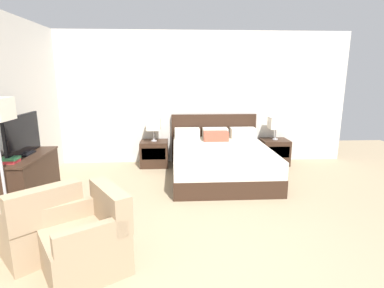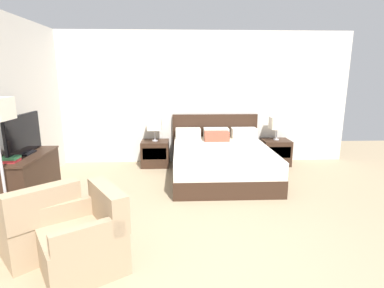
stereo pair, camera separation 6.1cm
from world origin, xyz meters
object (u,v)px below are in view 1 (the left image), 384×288
(book_red_cover, at_px, (9,161))
(nightstand_left, at_px, (154,153))
(bed, at_px, (220,160))
(dresser, at_px, (26,181))
(nightstand_right, at_px, (274,152))
(table_lamp_left, at_px, (154,124))
(table_lamp_right, at_px, (276,123))
(tv, at_px, (23,135))
(armchair_companion, at_px, (89,241))
(armchair_by_window, at_px, (40,226))
(book_blue_cover, at_px, (10,159))

(book_red_cover, bearing_deg, nightstand_left, 53.39)
(bed, bearing_deg, dresser, -157.94)
(nightstand_right, height_order, table_lamp_left, table_lamp_left)
(bed, relative_size, table_lamp_right, 4.42)
(table_lamp_left, distance_m, dresser, 2.51)
(bed, xyz_separation_m, tv, (-2.83, -1.08, 0.70))
(bed, xyz_separation_m, dresser, (-2.84, -1.15, 0.08))
(table_lamp_right, height_order, book_red_cover, table_lamp_right)
(tv, distance_m, book_red_cover, 0.46)
(armchair_companion, bearing_deg, nightstand_right, 49.07)
(tv, bearing_deg, book_red_cover, -91.51)
(tv, distance_m, armchair_companion, 2.05)
(dresser, relative_size, tv, 1.23)
(table_lamp_left, xyz_separation_m, tv, (-1.61, -1.79, 0.15))
(table_lamp_right, relative_size, tv, 0.52)
(table_lamp_right, bearing_deg, armchair_by_window, -138.92)
(tv, xyz_separation_m, armchair_by_window, (0.65, -1.18, -0.71))
(nightstand_left, relative_size, dresser, 0.49)
(tv, height_order, armchair_companion, tv)
(table_lamp_left, xyz_separation_m, dresser, (-1.61, -1.86, -0.47))
(dresser, bearing_deg, book_red_cover, -91.38)
(nightstand_left, xyz_separation_m, tv, (-1.61, -1.79, 0.74))
(bed, xyz_separation_m, book_red_cover, (-2.84, -1.47, 0.45))
(book_red_cover, bearing_deg, table_lamp_right, 28.25)
(nightstand_left, relative_size, armchair_companion, 0.57)
(armchair_by_window, bearing_deg, nightstand_right, 41.07)
(table_lamp_left, height_order, tv, tv)
(table_lamp_left, relative_size, tv, 0.52)
(bed, xyz_separation_m, nightstand_right, (1.22, 0.71, -0.05))
(tv, bearing_deg, nightstand_left, 48.01)
(nightstand_left, xyz_separation_m, armchair_companion, (-0.40, -3.27, 0.03))
(nightstand_right, distance_m, book_blue_cover, 4.63)
(dresser, relative_size, book_blue_cover, 5.61)
(bed, bearing_deg, table_lamp_right, 30.27)
(book_red_cover, bearing_deg, table_lamp_left, 53.40)
(nightstand_right, height_order, dresser, dresser)
(tv, relative_size, book_blue_cover, 4.54)
(book_blue_cover, bearing_deg, nightstand_right, 28.33)
(book_red_cover, height_order, armchair_companion, book_red_cover)
(book_red_cover, relative_size, armchair_by_window, 0.22)
(nightstand_right, relative_size, book_blue_cover, 2.75)
(bed, distance_m, book_blue_cover, 3.23)
(tv, height_order, book_blue_cover, tv)
(dresser, distance_m, armchair_companion, 1.87)
(nightstand_right, height_order, tv, tv)
(table_lamp_left, bearing_deg, bed, -30.27)
(nightstand_left, bearing_deg, bed, -30.22)
(dresser, height_order, book_blue_cover, book_blue_cover)
(bed, height_order, table_lamp_right, bed)
(nightstand_left, relative_size, nightstand_right, 1.00)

